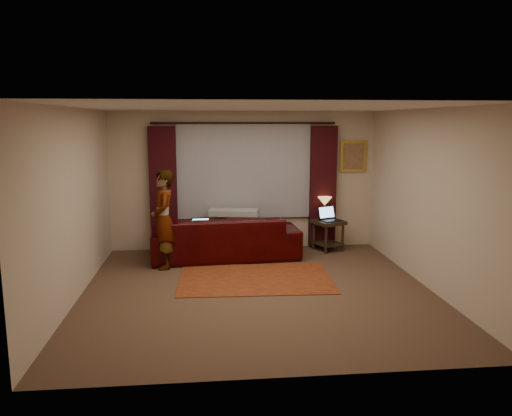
{
  "coord_description": "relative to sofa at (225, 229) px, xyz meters",
  "views": [
    {
      "loc": [
        -0.72,
        -6.86,
        2.42
      ],
      "look_at": [
        0.1,
        1.2,
        1.0
      ],
      "focal_mm": 35.0,
      "sensor_mm": 36.0,
      "label": 1
    }
  ],
  "objects": [
    {
      "name": "ceiling",
      "position": [
        0.39,
        -1.8,
        2.08
      ],
      "size": [
        5.0,
        5.0,
        0.02
      ],
      "primitive_type": "cube",
      "color": "silver",
      "rests_on": "ground"
    },
    {
      "name": "tiffany_lamp",
      "position": [
        1.89,
        0.42,
        0.27
      ],
      "size": [
        0.33,
        0.33,
        0.43
      ],
      "primitive_type": null,
      "rotation": [
        0.0,
        0.0,
        0.26
      ],
      "color": "olive",
      "rests_on": "end_table"
    },
    {
      "name": "person",
      "position": [
        -1.03,
        -0.5,
        0.3
      ],
      "size": [
        0.54,
        0.54,
        1.64
      ],
      "primitive_type": "imported",
      "rotation": [
        0.0,
        0.0,
        -1.44
      ],
      "color": "#9F9E99",
      "rests_on": "floor"
    },
    {
      "name": "curtain_rod",
      "position": [
        0.39,
        0.59,
        1.86
      ],
      "size": [
        0.04,
        0.04,
        3.4
      ],
      "primitive_type": "cylinder",
      "color": "black",
      "rests_on": "wall_back"
    },
    {
      "name": "wall_front",
      "position": [
        0.39,
        -4.3,
        0.78
      ],
      "size": [
        5.0,
        0.02,
        2.6
      ],
      "primitive_type": "cube",
      "color": "beige",
      "rests_on": "ground"
    },
    {
      "name": "wall_right",
      "position": [
        2.89,
        -1.8,
        0.78
      ],
      "size": [
        0.02,
        5.0,
        2.6
      ],
      "primitive_type": "cube",
      "color": "beige",
      "rests_on": "ground"
    },
    {
      "name": "drape_right",
      "position": [
        1.89,
        0.59,
        0.66
      ],
      "size": [
        0.5,
        0.14,
        2.3
      ],
      "primitive_type": "cube",
      "color": "black",
      "rests_on": "floor"
    },
    {
      "name": "sofa",
      "position": [
        0.0,
        0.0,
        0.0
      ],
      "size": [
        2.67,
        1.3,
        1.05
      ],
      "primitive_type": "imported",
      "rotation": [
        0.0,
        0.0,
        3.21
      ],
      "color": "black",
      "rests_on": "floor"
    },
    {
      "name": "drape_left",
      "position": [
        -1.11,
        0.59,
        0.66
      ],
      "size": [
        0.5,
        0.14,
        2.3
      ],
      "primitive_type": "cube",
      "color": "black",
      "rests_on": "floor"
    },
    {
      "name": "picture_frame",
      "position": [
        2.49,
        0.67,
        1.23
      ],
      "size": [
        0.5,
        0.04,
        0.6
      ],
      "primitive_type": "cube",
      "color": "gold",
      "rests_on": "wall_back"
    },
    {
      "name": "laptop_table",
      "position": [
        1.98,
        0.28,
        0.19
      ],
      "size": [
        0.5,
        0.51,
        0.27
      ],
      "primitive_type": null,
      "rotation": [
        0.0,
        0.0,
        0.4
      ],
      "color": "black",
      "rests_on": "end_table"
    },
    {
      "name": "sheer_curtain",
      "position": [
        0.39,
        0.64,
        0.98
      ],
      "size": [
        2.5,
        0.05,
        1.8
      ],
      "primitive_type": "cube",
      "color": "#98989F",
      "rests_on": "wall_back"
    },
    {
      "name": "laptop_sofa",
      "position": [
        -0.41,
        -0.21,
        0.12
      ],
      "size": [
        0.36,
        0.38,
        0.23
      ],
      "primitive_type": null,
      "rotation": [
        0.0,
        0.0,
        0.13
      ],
      "color": "black",
      "rests_on": "sofa"
    },
    {
      "name": "area_rug",
      "position": [
        0.41,
        -1.28,
        -0.52
      ],
      "size": [
        2.39,
        1.64,
        0.01
      ],
      "primitive_type": "cube",
      "rotation": [
        0.0,
        0.0,
        -0.04
      ],
      "color": "maroon",
      "rests_on": "floor"
    },
    {
      "name": "wall_left",
      "position": [
        -2.11,
        -1.8,
        0.78
      ],
      "size": [
        0.02,
        5.0,
        2.6
      ],
      "primitive_type": "cube",
      "color": "beige",
      "rests_on": "ground"
    },
    {
      "name": "throw_blanket",
      "position": [
        0.17,
        0.29,
        0.53
      ],
      "size": [
        0.94,
        0.5,
        0.1
      ],
      "primitive_type": "cube",
      "rotation": [
        0.0,
        0.0,
        -0.17
      ],
      "color": "#9F9E99",
      "rests_on": "sofa"
    },
    {
      "name": "clothing_pile",
      "position": [
        0.84,
        -0.09,
        0.1
      ],
      "size": [
        0.51,
        0.41,
        0.2
      ],
      "primitive_type": "ellipsoid",
      "rotation": [
        0.0,
        0.0,
        -0.08
      ],
      "color": "brown",
      "rests_on": "sofa"
    },
    {
      "name": "wall_back",
      "position": [
        0.39,
        0.7,
        0.78
      ],
      "size": [
        5.0,
        0.02,
        2.6
      ],
      "primitive_type": "cube",
      "color": "beige",
      "rests_on": "ground"
    },
    {
      "name": "floor",
      "position": [
        0.39,
        -1.8,
        -0.53
      ],
      "size": [
        5.0,
        5.0,
        0.01
      ],
      "primitive_type": "cube",
      "color": "brown",
      "rests_on": "ground"
    },
    {
      "name": "end_table",
      "position": [
        1.95,
        0.33,
        -0.23
      ],
      "size": [
        0.66,
        0.66,
        0.58
      ],
      "primitive_type": "cube",
      "rotation": [
        0.0,
        0.0,
        0.4
      ],
      "color": "black",
      "rests_on": "floor"
    }
  ]
}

